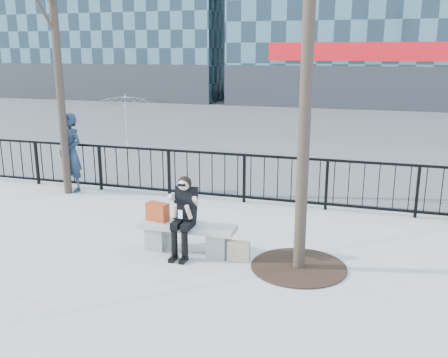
# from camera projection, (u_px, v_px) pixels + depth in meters

# --- Properties ---
(ground) EXTENTS (120.00, 120.00, 0.00)m
(ground) POSITION_uv_depth(u_px,v_px,m) (188.00, 251.00, 8.45)
(ground) COLOR #A2A19D
(ground) RESTS_ON ground
(street_surface) EXTENTS (60.00, 23.00, 0.01)m
(street_surface) POSITION_uv_depth(u_px,v_px,m) (308.00, 126.00, 22.34)
(street_surface) COLOR #474747
(street_surface) RESTS_ON ground
(railing) EXTENTS (14.00, 0.06, 1.10)m
(railing) POSITION_uv_depth(u_px,v_px,m) (236.00, 178.00, 11.09)
(railing) COLOR black
(railing) RESTS_ON ground
(tree_grate) EXTENTS (1.50, 1.50, 0.02)m
(tree_grate) POSITION_uv_depth(u_px,v_px,m) (299.00, 267.00, 7.82)
(tree_grate) COLOR black
(tree_grate) RESTS_ON ground
(bench_main) EXTENTS (1.65, 0.46, 0.49)m
(bench_main) POSITION_uv_depth(u_px,v_px,m) (187.00, 235.00, 8.38)
(bench_main) COLOR slate
(bench_main) RESTS_ON ground
(seated_woman) EXTENTS (0.50, 0.64, 1.34)m
(seated_woman) POSITION_uv_depth(u_px,v_px,m) (184.00, 217.00, 8.14)
(seated_woman) COLOR black
(seated_woman) RESTS_ON ground
(handbag) EXTENTS (0.41, 0.26, 0.31)m
(handbag) POSITION_uv_depth(u_px,v_px,m) (158.00, 212.00, 8.46)
(handbag) COLOR #A43614
(handbag) RESTS_ON bench_main
(shopping_bag) EXTENTS (0.37, 0.17, 0.34)m
(shopping_bag) POSITION_uv_depth(u_px,v_px,m) (239.00, 251.00, 8.03)
(shopping_bag) COLOR beige
(shopping_bag) RESTS_ON ground
(standing_man) EXTENTS (0.78, 0.62, 1.88)m
(standing_man) POSITION_uv_depth(u_px,v_px,m) (71.00, 153.00, 11.87)
(standing_man) COLOR black
(standing_man) RESTS_ON ground
(vendor_umbrella) EXTENTS (2.56, 2.60, 1.94)m
(vendor_umbrella) POSITION_uv_depth(u_px,v_px,m) (125.00, 123.00, 16.37)
(vendor_umbrella) COLOR #E9F436
(vendor_umbrella) RESTS_ON ground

